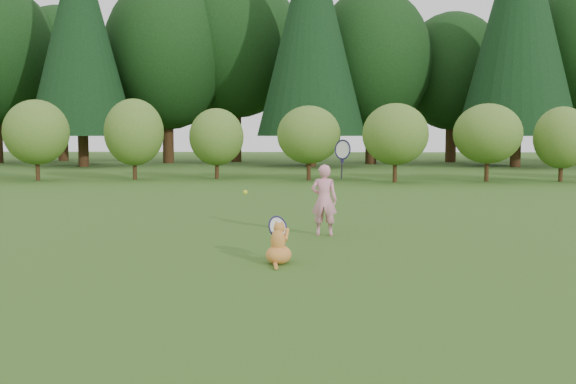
# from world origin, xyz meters

# --- Properties ---
(ground) EXTENTS (100.00, 100.00, 0.00)m
(ground) POSITION_xyz_m (0.00, 0.00, 0.00)
(ground) COLOR #255317
(ground) RESTS_ON ground
(shrub_row) EXTENTS (28.00, 3.00, 2.80)m
(shrub_row) POSITION_xyz_m (0.00, 13.00, 1.40)
(shrub_row) COLOR #406720
(shrub_row) RESTS_ON ground
(woodland_backdrop) EXTENTS (48.00, 10.00, 15.00)m
(woodland_backdrop) POSITION_xyz_m (0.00, 23.00, 7.50)
(woodland_backdrop) COLOR black
(woodland_backdrop) RESTS_ON ground
(child) EXTENTS (0.62, 0.38, 1.65)m
(child) POSITION_xyz_m (0.75, 1.14, 0.58)
(child) COLOR pink
(child) RESTS_ON ground
(cat) EXTENTS (0.48, 0.79, 0.69)m
(cat) POSITION_xyz_m (0.18, -1.06, 0.27)
(cat) COLOR #C47B25
(cat) RESTS_ON ground
(tennis_ball) EXTENTS (0.07, 0.07, 0.07)m
(tennis_ball) POSITION_xyz_m (-0.45, 0.89, 0.69)
(tennis_ball) COLOR #CEDA19
(tennis_ball) RESTS_ON ground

